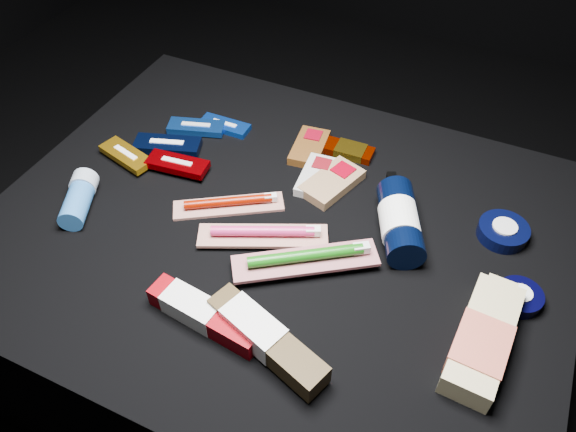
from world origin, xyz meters
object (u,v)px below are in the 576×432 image
at_px(deodorant_stick, 79,198).
at_px(toothpaste_carton_red, 200,312).
at_px(bodywash_bottle, 482,341).
at_px(lotion_bottle, 400,221).

height_order(deodorant_stick, toothpaste_carton_red, deodorant_stick).
relative_size(bodywash_bottle, deodorant_stick, 1.74).
bearing_deg(lotion_bottle, deodorant_stick, 173.87).
bearing_deg(deodorant_stick, bodywash_bottle, -23.77).
bearing_deg(bodywash_bottle, toothpaste_carton_red, -158.68).
relative_size(lotion_bottle, deodorant_stick, 1.66).
xyz_separation_m(bodywash_bottle, toothpaste_carton_red, (-0.38, -0.12, -0.00)).
xyz_separation_m(bodywash_bottle, deodorant_stick, (-0.70, -0.01, 0.00)).
relative_size(bodywash_bottle, toothpaste_carton_red, 1.11).
distance_m(lotion_bottle, deodorant_stick, 0.55).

